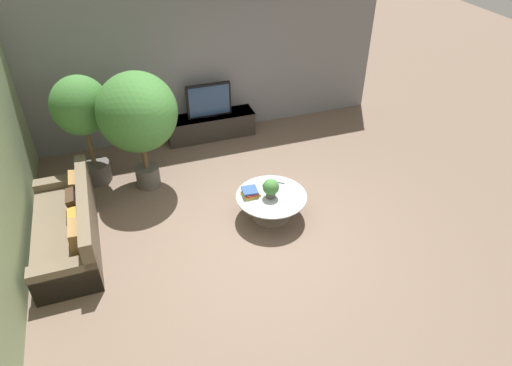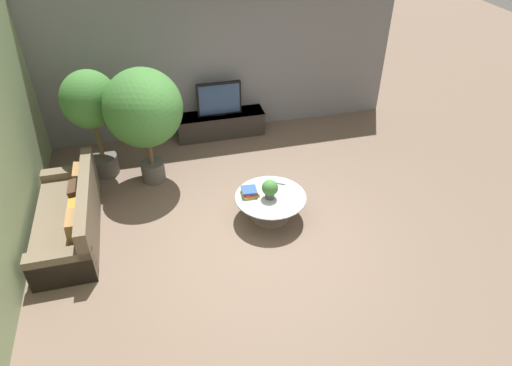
# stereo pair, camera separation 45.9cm
# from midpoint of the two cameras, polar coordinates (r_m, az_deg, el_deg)

# --- Properties ---
(ground_plane) EXTENTS (24.00, 24.00, 0.00)m
(ground_plane) POSITION_cam_midpoint_polar(r_m,az_deg,el_deg) (7.05, 1.25, -5.69)
(ground_plane) COLOR brown
(back_wall_stone) EXTENTS (7.40, 0.12, 3.00)m
(back_wall_stone) POSITION_cam_midpoint_polar(r_m,az_deg,el_deg) (9.03, -4.35, 15.22)
(back_wall_stone) COLOR slate
(back_wall_stone) RESTS_ON ground
(media_console) EXTENTS (1.78, 0.50, 0.47)m
(media_console) POSITION_cam_midpoint_polar(r_m,az_deg,el_deg) (9.28, -3.05, 7.35)
(media_console) COLOR #2D2823
(media_console) RESTS_ON ground
(television) EXTENTS (0.87, 0.13, 0.66)m
(television) POSITION_cam_midpoint_polar(r_m,az_deg,el_deg) (9.02, -3.16, 10.43)
(television) COLOR black
(television) RESTS_ON media_console
(coffee_table) EXTENTS (1.10, 1.10, 0.41)m
(coffee_table) POSITION_cam_midpoint_polar(r_m,az_deg,el_deg) (7.07, 3.69, -2.50)
(coffee_table) COLOR #756656
(coffee_table) RESTS_ON ground
(couch_by_wall) EXTENTS (0.84, 2.17, 0.84)m
(couch_by_wall) POSITION_cam_midpoint_polar(r_m,az_deg,el_deg) (7.21, -20.50, -4.26)
(couch_by_wall) COLOR brown
(couch_by_wall) RESTS_ON ground
(potted_palm_tall) EXTENTS (0.92, 0.92, 1.92)m
(potted_palm_tall) POSITION_cam_midpoint_polar(r_m,az_deg,el_deg) (7.96, -18.41, 9.10)
(potted_palm_tall) COLOR #514C47
(potted_palm_tall) RESTS_ON ground
(potted_palm_corner) EXTENTS (1.26, 1.26, 2.04)m
(potted_palm_corner) POSITION_cam_midpoint_polar(r_m,az_deg,el_deg) (7.51, -12.18, 8.90)
(potted_palm_corner) COLOR #514C47
(potted_palm_corner) RESTS_ON ground
(potted_plant_tabletop) EXTENTS (0.25, 0.25, 0.31)m
(potted_plant_tabletop) POSITION_cam_midpoint_polar(r_m,az_deg,el_deg) (6.87, 3.67, -0.74)
(potted_plant_tabletop) COLOR #514C47
(potted_plant_tabletop) RESTS_ON coffee_table
(book_stack) EXTENTS (0.27, 0.28, 0.10)m
(book_stack) POSITION_cam_midpoint_polar(r_m,az_deg,el_deg) (6.99, 1.07, -1.16)
(book_stack) COLOR gold
(book_stack) RESTS_ON coffee_table
(remote_black) EXTENTS (0.14, 0.14, 0.02)m
(remote_black) POSITION_cam_midpoint_polar(r_m,az_deg,el_deg) (7.24, 3.13, -0.12)
(remote_black) COLOR black
(remote_black) RESTS_ON coffee_table
(remote_silver) EXTENTS (0.16, 0.12, 0.02)m
(remote_silver) POSITION_cam_midpoint_polar(r_m,az_deg,el_deg) (7.27, 4.93, -0.06)
(remote_silver) COLOR gray
(remote_silver) RESTS_ON coffee_table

